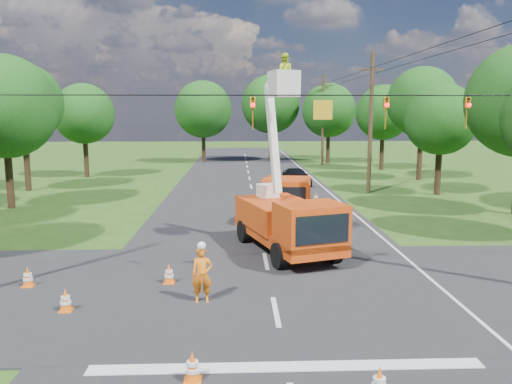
{
  "coord_description": "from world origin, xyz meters",
  "views": [
    {
      "loc": [
        -1.1,
        -13.73,
        5.75
      ],
      "look_at": [
        -0.34,
        6.13,
        2.6
      ],
      "focal_mm": 35.0,
      "sensor_mm": 36.0,
      "label": 1
    }
  ],
  "objects_px": {
    "pole_right_far": "(323,119)",
    "tree_right_d": "(422,102)",
    "traffic_cone_5": "(28,277)",
    "traffic_cone_7": "(316,198)",
    "second_truck": "(287,196)",
    "traffic_cone_0": "(192,367)",
    "traffic_cone_1": "(379,383)",
    "traffic_cone_2": "(286,235)",
    "pole_right_mid": "(371,122)",
    "tree_far_b": "(271,104)",
    "tree_far_c": "(329,110)",
    "tree_right_e": "(383,113)",
    "ground_worker": "(202,275)",
    "traffic_cone_8": "(169,274)",
    "tree_left_e": "(23,103)",
    "traffic_cone_3": "(314,221)",
    "distant_car": "(297,176)",
    "tree_left_d": "(4,107)",
    "tree_right_c": "(441,120)",
    "tree_far_a": "(203,109)",
    "tree_left_f": "(84,114)",
    "bucket_truck": "(288,213)"
  },
  "relations": [
    {
      "from": "tree_left_e",
      "to": "pole_right_far",
      "type": "bearing_deg",
      "value": 35.43
    },
    {
      "from": "traffic_cone_3",
      "to": "traffic_cone_8",
      "type": "distance_m",
      "value": 10.29
    },
    {
      "from": "traffic_cone_2",
      "to": "tree_far_b",
      "type": "distance_m",
      "value": 39.68
    },
    {
      "from": "traffic_cone_0",
      "to": "ground_worker",
      "type": "bearing_deg",
      "value": 91.22
    },
    {
      "from": "second_truck",
      "to": "tree_right_c",
      "type": "height_order",
      "value": "tree_right_c"
    },
    {
      "from": "pole_right_mid",
      "to": "traffic_cone_2",
      "type": "bearing_deg",
      "value": -117.72
    },
    {
      "from": "bucket_truck",
      "to": "distant_car",
      "type": "height_order",
      "value": "bucket_truck"
    },
    {
      "from": "traffic_cone_1",
      "to": "tree_far_b",
      "type": "relative_size",
      "value": 0.07
    },
    {
      "from": "tree_left_e",
      "to": "traffic_cone_5",
      "type": "bearing_deg",
      "value": -67.96
    },
    {
      "from": "traffic_cone_7",
      "to": "tree_right_e",
      "type": "distance_m",
      "value": 22.41
    },
    {
      "from": "tree_far_b",
      "to": "tree_far_c",
      "type": "distance_m",
      "value": 7.2
    },
    {
      "from": "tree_right_e",
      "to": "tree_far_c",
      "type": "distance_m",
      "value": 8.22
    },
    {
      "from": "distant_car",
      "to": "traffic_cone_8",
      "type": "xyz_separation_m",
      "value": [
        -7.14,
        -23.46,
        -0.35
      ]
    },
    {
      "from": "traffic_cone_1",
      "to": "tree_far_c",
      "type": "height_order",
      "value": "tree_far_c"
    },
    {
      "from": "tree_left_d",
      "to": "tree_right_d",
      "type": "xyz_separation_m",
      "value": [
        29.8,
        12.0,
        0.55
      ]
    },
    {
      "from": "traffic_cone_7",
      "to": "pole_right_mid",
      "type": "xyz_separation_m",
      "value": [
        4.54,
        4.38,
        4.75
      ]
    },
    {
      "from": "traffic_cone_2",
      "to": "pole_right_far",
      "type": "relative_size",
      "value": 0.07
    },
    {
      "from": "pole_right_far",
      "to": "tree_right_d",
      "type": "xyz_separation_m",
      "value": [
        6.3,
        -13.0,
        1.57
      ]
    },
    {
      "from": "second_truck",
      "to": "traffic_cone_0",
      "type": "relative_size",
      "value": 9.47
    },
    {
      "from": "traffic_cone_1",
      "to": "pole_right_mid",
      "type": "distance_m",
      "value": 27.76
    },
    {
      "from": "traffic_cone_8",
      "to": "tree_left_e",
      "type": "distance_m",
      "value": 25.93
    },
    {
      "from": "tree_left_d",
      "to": "traffic_cone_1",
      "type": "bearing_deg",
      "value": -52.09
    },
    {
      "from": "traffic_cone_2",
      "to": "tree_right_e",
      "type": "bearing_deg",
      "value": 66.41
    },
    {
      "from": "traffic_cone_1",
      "to": "tree_left_f",
      "type": "xyz_separation_m",
      "value": [
        -16.54,
        36.5,
        5.33
      ]
    },
    {
      "from": "traffic_cone_2",
      "to": "tree_left_f",
      "type": "height_order",
      "value": "tree_left_f"
    },
    {
      "from": "tree_left_d",
      "to": "tree_left_e",
      "type": "distance_m",
      "value": 7.24
    },
    {
      "from": "pole_right_mid",
      "to": "pole_right_far",
      "type": "height_order",
      "value": "same"
    },
    {
      "from": "pole_right_mid",
      "to": "tree_far_c",
      "type": "distance_m",
      "value": 22.04
    },
    {
      "from": "traffic_cone_1",
      "to": "distant_car",
      "type": "bearing_deg",
      "value": 86.34
    },
    {
      "from": "tree_far_c",
      "to": "traffic_cone_8",
      "type": "bearing_deg",
      "value": -107.36
    },
    {
      "from": "tree_left_e",
      "to": "tree_right_d",
      "type": "xyz_separation_m",
      "value": [
        31.6,
        5.0,
        0.19
      ]
    },
    {
      "from": "ground_worker",
      "to": "pole_right_far",
      "type": "xyz_separation_m",
      "value": [
        10.68,
        41.12,
        4.22
      ]
    },
    {
      "from": "traffic_cone_2",
      "to": "tree_right_c",
      "type": "distance_m",
      "value": 18.52
    },
    {
      "from": "traffic_cone_7",
      "to": "tree_left_e",
      "type": "relative_size",
      "value": 0.08
    },
    {
      "from": "ground_worker",
      "to": "tree_far_b",
      "type": "xyz_separation_m",
      "value": [
        5.18,
        46.12,
        5.92
      ]
    },
    {
      "from": "ground_worker",
      "to": "tree_far_b",
      "type": "bearing_deg",
      "value": 80.84
    },
    {
      "from": "traffic_cone_1",
      "to": "traffic_cone_2",
      "type": "xyz_separation_m",
      "value": [
        -0.66,
        12.4,
        0.0
      ]
    },
    {
      "from": "tree_left_d",
      "to": "second_truck",
      "type": "bearing_deg",
      "value": -12.57
    },
    {
      "from": "tree_left_d",
      "to": "tree_left_e",
      "type": "bearing_deg",
      "value": 104.42
    },
    {
      "from": "second_truck",
      "to": "tree_left_e",
      "type": "distance_m",
      "value": 21.97
    },
    {
      "from": "traffic_cone_7",
      "to": "tree_right_e",
      "type": "xyz_separation_m",
      "value": [
        9.84,
        19.38,
        5.45
      ]
    },
    {
      "from": "traffic_cone_5",
      "to": "traffic_cone_7",
      "type": "bearing_deg",
      "value": 51.47
    },
    {
      "from": "traffic_cone_2",
      "to": "tree_right_d",
      "type": "height_order",
      "value": "tree_right_d"
    },
    {
      "from": "traffic_cone_3",
      "to": "traffic_cone_8",
      "type": "xyz_separation_m",
      "value": [
        -6.23,
        -8.19,
        0.0
      ]
    },
    {
      "from": "pole_right_far",
      "to": "tree_far_c",
      "type": "xyz_separation_m",
      "value": [
        1.0,
        2.0,
        0.96
      ]
    },
    {
      "from": "tree_right_d",
      "to": "traffic_cone_1",
      "type": "bearing_deg",
      "value": -111.29
    },
    {
      "from": "tree_right_e",
      "to": "tree_far_a",
      "type": "distance_m",
      "value": 20.43
    },
    {
      "from": "traffic_cone_1",
      "to": "tree_right_c",
      "type": "xyz_separation_m",
      "value": [
        11.46,
        25.5,
        4.95
      ]
    },
    {
      "from": "tree_far_c",
      "to": "tree_right_d",
      "type": "bearing_deg",
      "value": -70.54
    },
    {
      "from": "traffic_cone_0",
      "to": "traffic_cone_5",
      "type": "xyz_separation_m",
      "value": [
        -6.0,
        6.18,
        0.0
      ]
    }
  ]
}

